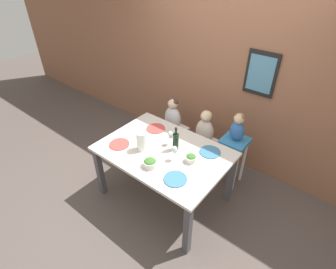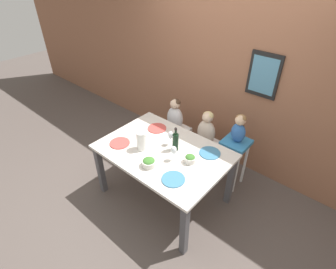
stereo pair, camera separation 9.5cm
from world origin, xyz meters
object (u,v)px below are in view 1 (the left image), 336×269
at_px(paper_towel_roll, 142,141).
at_px(dinner_plate_front_right, 175,179).
at_px(chair_far_left, 173,133).
at_px(salad_bowl_large, 150,163).
at_px(dinner_plate_back_left, 156,129).
at_px(chair_right_highchair, 233,150).
at_px(wine_glass_far, 170,135).
at_px(wine_glass_near, 175,150).
at_px(salad_bowl_small, 191,158).
at_px(dinner_plate_front_left, 119,144).
at_px(chair_far_center, 203,147).
at_px(wine_bottle, 176,141).
at_px(dinner_plate_back_right, 210,152).
at_px(person_child_left, 173,115).
at_px(person_baby_right, 238,126).
at_px(person_child_center, 205,128).

bearing_deg(paper_towel_roll, dinner_plate_front_right, -14.29).
xyz_separation_m(chair_far_left, dinner_plate_front_right, (0.86, -1.07, 0.39)).
distance_m(salad_bowl_large, dinner_plate_back_left, 0.72).
xyz_separation_m(chair_right_highchair, wine_glass_far, (-0.54, -0.64, 0.35)).
xyz_separation_m(wine_glass_near, salad_bowl_small, (0.16, 0.09, -0.08)).
bearing_deg(chair_far_left, dinner_plate_front_left, -90.84).
xyz_separation_m(chair_far_left, chair_far_center, (0.55, 0.00, 0.00)).
bearing_deg(wine_glass_far, chair_far_center, 81.62).
relative_size(chair_right_highchair, wine_glass_far, 3.86).
relative_size(wine_bottle, dinner_plate_front_left, 1.24).
relative_size(paper_towel_roll, dinner_plate_front_left, 0.96).
distance_m(salad_bowl_large, dinner_plate_back_right, 0.72).
distance_m(paper_towel_roll, wine_glass_far, 0.34).
bearing_deg(dinner_plate_front_left, dinner_plate_back_right, 30.71).
bearing_deg(dinner_plate_front_left, chair_far_left, 89.16).
bearing_deg(chair_far_center, wine_bottle, -88.78).
bearing_deg(wine_glass_near, dinner_plate_back_right, 55.50).
xyz_separation_m(person_child_left, dinner_plate_back_right, (0.91, -0.48, 0.07)).
height_order(person_child_left, person_baby_right, person_baby_right).
bearing_deg(chair_far_center, salad_bowl_large, -91.20).
height_order(paper_towel_roll, dinner_plate_front_left, paper_towel_roll).
bearing_deg(wine_glass_far, chair_far_left, 125.50).
bearing_deg(paper_towel_roll, dinner_plate_back_right, 34.22).
distance_m(dinner_plate_back_right, dinner_plate_front_right, 0.60).
xyz_separation_m(person_child_center, paper_towel_roll, (-0.29, -0.92, 0.18)).
xyz_separation_m(person_child_left, wine_glass_far, (0.46, -0.64, 0.20)).
bearing_deg(person_child_left, person_child_center, 0.00).
xyz_separation_m(dinner_plate_front_left, dinner_plate_back_right, (0.93, 0.55, 0.00)).
distance_m(salad_bowl_small, dinner_plate_back_right, 0.28).
xyz_separation_m(chair_far_center, person_child_center, (-0.00, 0.00, 0.32)).
bearing_deg(dinner_plate_back_right, person_child_left, 152.25).
height_order(dinner_plate_front_left, dinner_plate_back_right, same).
bearing_deg(wine_glass_near, chair_far_left, 128.65).
height_order(chair_far_center, chair_right_highchair, chair_right_highchair).
relative_size(chair_far_center, dinner_plate_back_left, 1.89).
distance_m(chair_far_center, dinner_plate_back_right, 0.71).
height_order(wine_glass_near, dinner_plate_front_right, wine_glass_near).
bearing_deg(person_baby_right, paper_towel_roll, -128.76).
height_order(wine_glass_near, salad_bowl_large, wine_glass_near).
distance_m(wine_bottle, wine_glass_near, 0.18).
bearing_deg(chair_far_center, paper_towel_roll, -107.50).
bearing_deg(dinner_plate_back_left, dinner_plate_back_right, 1.55).
bearing_deg(person_child_left, dinner_plate_front_right, -51.26).
distance_m(person_baby_right, dinner_plate_front_left, 1.45).
height_order(person_child_center, dinner_plate_front_right, person_child_center).
xyz_separation_m(paper_towel_roll, dinner_plate_back_right, (0.65, 0.44, -0.11)).
bearing_deg(wine_bottle, salad_bowl_large, -95.29).
bearing_deg(dinner_plate_back_left, person_baby_right, 29.29).
distance_m(chair_right_highchair, salad_bowl_small, 0.81).
xyz_separation_m(chair_far_center, wine_bottle, (0.01, -0.68, 0.50)).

